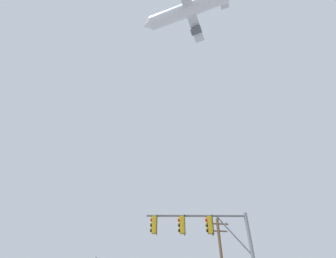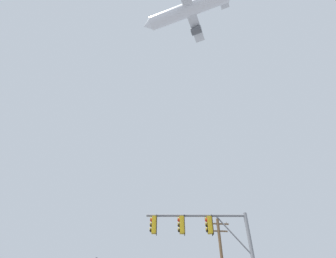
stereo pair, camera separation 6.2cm
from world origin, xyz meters
The scene contains 2 objects.
signal_pole_near centered at (3.10, 7.45, 4.84)m, with size 5.69×0.89×6.27m.
airplane centered at (6.65, 20.37, 53.45)m, with size 19.43×15.00×5.68m.
Camera 1 is at (-0.82, -6.49, 1.66)m, focal length 26.70 mm.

